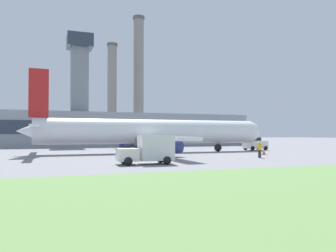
{
  "coord_description": "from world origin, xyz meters",
  "views": [
    {
      "loc": [
        -11.62,
        -37.87,
        2.46
      ],
      "look_at": [
        4.02,
        4.51,
        3.65
      ],
      "focal_mm": 35.0,
      "sensor_mm": 36.0,
      "label": 1
    }
  ],
  "objects_px": {
    "airplane": "(150,132)",
    "pushback_tug": "(255,144)",
    "ground_crew_person": "(260,150)",
    "baggage_truck": "(149,150)"
  },
  "relations": [
    {
      "from": "baggage_truck",
      "to": "ground_crew_person",
      "type": "relative_size",
      "value": 2.75
    },
    {
      "from": "baggage_truck",
      "to": "airplane",
      "type": "bearing_deg",
      "value": 72.73
    },
    {
      "from": "baggage_truck",
      "to": "pushback_tug",
      "type": "bearing_deg",
      "value": 37.63
    },
    {
      "from": "pushback_tug",
      "to": "ground_crew_person",
      "type": "xyz_separation_m",
      "value": [
        -9.85,
        -14.68,
        -0.04
      ]
    },
    {
      "from": "ground_crew_person",
      "to": "pushback_tug",
      "type": "bearing_deg",
      "value": 56.14
    },
    {
      "from": "ground_crew_person",
      "to": "airplane",
      "type": "bearing_deg",
      "value": 121.5
    },
    {
      "from": "airplane",
      "to": "pushback_tug",
      "type": "height_order",
      "value": "airplane"
    },
    {
      "from": "pushback_tug",
      "to": "airplane",
      "type": "bearing_deg",
      "value": -175.27
    },
    {
      "from": "pushback_tug",
      "to": "baggage_truck",
      "type": "relative_size",
      "value": 0.83
    },
    {
      "from": "airplane",
      "to": "baggage_truck",
      "type": "distance_m",
      "value": 17.08
    }
  ]
}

